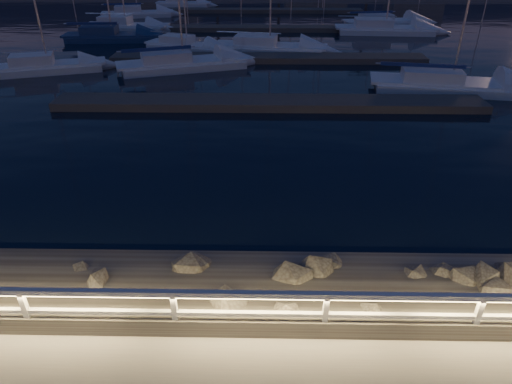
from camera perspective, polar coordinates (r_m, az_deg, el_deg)
ground at (r=9.74m, az=2.32°, el=-17.09°), size 400.00×400.00×0.00m
harbor_water at (r=38.79m, az=1.48°, el=17.29°), size 400.00×440.00×0.60m
guard_rail at (r=9.20m, az=1.97°, el=-13.76°), size 44.11×0.12×1.06m
riprap at (r=11.47m, az=-14.27°, el=-11.32°), size 40.33×2.59×1.29m
floating_docks at (r=39.93m, az=1.49°, el=18.46°), size 22.00×36.00×0.40m
sailboat_c at (r=31.63m, az=-9.49°, el=15.68°), size 8.90×5.16×14.60m
sailboat_e at (r=33.37m, az=-24.85°, el=14.16°), size 7.29×4.15×12.07m
sailboat_f at (r=37.49m, az=-8.85°, el=17.75°), size 6.88×4.16×11.37m
sailboat_g at (r=36.28m, az=1.37°, el=17.76°), size 8.81×3.86×14.47m
sailboat_h at (r=28.72m, az=22.76°, el=12.48°), size 9.26×4.14×15.13m
sailboat_i at (r=46.93m, az=-16.17°, el=19.36°), size 8.01×3.07×13.40m
sailboat_j at (r=42.38m, az=-17.81°, el=18.14°), size 8.14×2.94×13.62m
sailboat_k at (r=45.39m, az=15.56°, el=19.12°), size 9.15×3.29×15.25m
sailboat_l at (r=49.73m, az=15.68°, el=19.87°), size 8.68×3.85×14.20m
sailboat_m at (r=63.04m, az=-9.23°, el=22.30°), size 6.87×2.44×11.58m
sailboat_n at (r=55.32m, az=-14.81°, el=20.85°), size 7.96×3.80×13.08m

